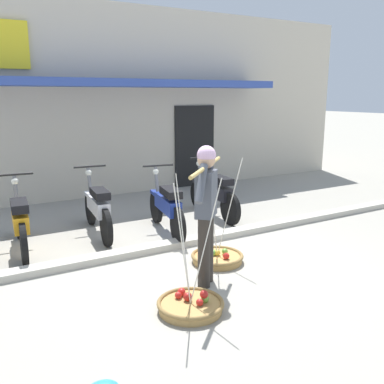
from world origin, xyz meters
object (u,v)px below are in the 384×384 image
at_px(motorcycle_nearest_shop, 20,221).
at_px(motorcycle_third_in_row, 167,207).
at_px(fruit_vendor, 206,207).
at_px(motorcycle_second_in_row, 98,208).
at_px(fruit_basket_right_side, 191,304).
at_px(motorcycle_end_of_row, 214,193).
at_px(fruit_basket_left_side, 217,257).

relative_size(motorcycle_nearest_shop, motorcycle_third_in_row, 1.01).
relative_size(fruit_vendor, motorcycle_third_in_row, 0.94).
xyz_separation_m(motorcycle_second_in_row, motorcycle_third_in_row, (1.02, -0.49, 0.00)).
relative_size(fruit_basket_right_side, motorcycle_end_of_row, 0.80).
relative_size(fruit_basket_left_side, motorcycle_end_of_row, 0.80).
bearing_deg(motorcycle_end_of_row, fruit_vendor, -124.84).
xyz_separation_m(fruit_basket_left_side, motorcycle_nearest_shop, (-2.26, 1.81, 0.38)).
relative_size(fruit_vendor, motorcycle_end_of_row, 0.93).
height_order(fruit_vendor, motorcycle_second_in_row, fruit_vendor).
bearing_deg(motorcycle_third_in_row, motorcycle_second_in_row, 154.48).
xyz_separation_m(fruit_basket_right_side, motorcycle_nearest_shop, (-1.26, 2.82, 0.38)).
distance_m(fruit_vendor, motorcycle_third_in_row, 2.12).
xyz_separation_m(fruit_basket_right_side, motorcycle_third_in_row, (0.97, 2.50, 0.38)).
bearing_deg(fruit_basket_left_side, motorcycle_third_in_row, 90.95).
bearing_deg(motorcycle_third_in_row, motorcycle_end_of_row, 19.58).
bearing_deg(fruit_vendor, motorcycle_end_of_row, 55.16).
bearing_deg(motorcycle_third_in_row, fruit_basket_left_side, -89.05).
bearing_deg(motorcycle_nearest_shop, motorcycle_end_of_row, 1.89).
bearing_deg(fruit_vendor, fruit_basket_right_side, -134.72).
height_order(fruit_basket_right_side, motorcycle_nearest_shop, fruit_basket_right_side).
height_order(fruit_basket_left_side, motorcycle_second_in_row, fruit_basket_left_side).
relative_size(fruit_basket_right_side, motorcycle_nearest_shop, 0.80).
distance_m(fruit_vendor, motorcycle_nearest_shop, 2.96).
bearing_deg(motorcycle_third_in_row, motorcycle_nearest_shop, 171.87).
distance_m(fruit_basket_left_side, motorcycle_second_in_row, 2.27).
bearing_deg(motorcycle_end_of_row, motorcycle_third_in_row, -160.42).
distance_m(motorcycle_nearest_shop, motorcycle_second_in_row, 1.23).
bearing_deg(fruit_basket_right_side, motorcycle_nearest_shop, 114.13).
relative_size(motorcycle_nearest_shop, motorcycle_end_of_row, 1.00).
height_order(motorcycle_second_in_row, motorcycle_end_of_row, same).
relative_size(fruit_vendor, fruit_basket_right_side, 1.17).
height_order(fruit_basket_left_side, motorcycle_third_in_row, fruit_basket_left_side).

